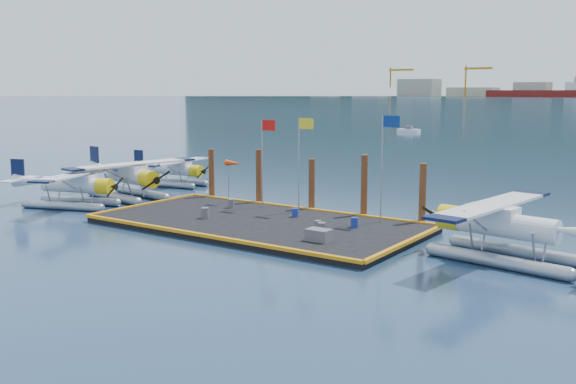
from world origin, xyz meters
name	(u,v)px	position (x,y,z in m)	size (l,w,h in m)	color
ground	(258,227)	(0.00, 0.00, 0.00)	(4000.00, 4000.00, 0.00)	navy
dock	(258,224)	(0.00, 0.00, 0.20)	(20.00, 10.00, 0.40)	black
dock_bumpers	(258,219)	(0.00, 0.00, 0.49)	(20.25, 10.25, 0.18)	orange
seaplane_a	(75,187)	(-14.88, -2.14, 1.47)	(8.85, 9.44, 3.39)	gray
seaplane_b	(130,178)	(-14.36, 2.51, 1.66)	(9.85, 10.76, 3.80)	gray
seaplane_c	(177,171)	(-16.32, 9.63, 1.32)	(7.75, 8.55, 3.02)	gray
seaplane_d	(500,228)	(14.69, 0.33, 1.65)	(9.75, 10.73, 3.79)	gray
drum_0	(231,203)	(-4.17, 2.44, 0.70)	(0.43, 0.43, 0.61)	#515156
drum_1	(318,225)	(4.49, -0.22, 0.68)	(0.39, 0.39, 0.56)	#515156
drum_2	(321,228)	(5.19, -0.96, 0.72)	(0.46, 0.46, 0.65)	#515156
drum_3	(205,213)	(-3.18, -1.33, 0.74)	(0.48, 0.48, 0.68)	#515156
drum_4	(354,223)	(5.91, 1.56, 0.70)	(0.43, 0.43, 0.61)	navy
drum_5	(295,213)	(1.23, 2.28, 0.68)	(0.39, 0.39, 0.56)	navy
crate	(319,235)	(5.97, -2.50, 0.72)	(1.29, 0.86, 0.64)	#515156
flagpole_red	(265,150)	(-2.29, 3.80, 4.40)	(1.14, 0.08, 6.00)	gray
flagpole_yellow	(301,150)	(0.70, 3.80, 4.51)	(1.14, 0.08, 6.20)	gray
flagpole_blue	(385,153)	(6.70, 3.80, 4.69)	(1.14, 0.08, 6.50)	gray
windsock	(234,164)	(-5.03, 3.80, 3.23)	(1.40, 0.44, 3.12)	gray
piling_0	(212,175)	(-8.50, 5.40, 2.00)	(0.44, 0.44, 4.00)	#4A2C15
piling_1	(259,179)	(-4.00, 5.40, 2.10)	(0.44, 0.44, 4.20)	#4A2C15
piling_2	(312,187)	(0.50, 5.40, 1.90)	(0.44, 0.44, 3.80)	#4A2C15
piling_3	(364,188)	(4.50, 5.40, 2.15)	(0.44, 0.44, 4.30)	#4A2C15
piling_4	(422,196)	(8.50, 5.40, 2.00)	(0.44, 0.44, 4.00)	#4A2C15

